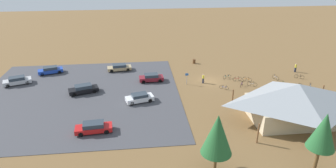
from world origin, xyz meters
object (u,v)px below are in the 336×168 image
trash_bin (194,61)px  car_blue_front_row (50,70)px  bicycle_teal_mid_cluster (227,77)px  car_red_aisle_side (94,127)px  car_tan_by_curb (119,67)px  lot_sign (187,77)px  bicycle_white_front_row (252,84)px  pine_mideast (217,134)px  car_black_end_stall (83,89)px  car_silver_far_end (17,81)px  visitor_near_lot (203,78)px  visitor_by_pavilion (296,68)px  bicycle_purple_edge_north (242,84)px  bicycle_blue_by_bin (224,87)px  bicycle_white_back_row (310,86)px  bicycle_orange_near_sign (247,79)px  car_maroon_inner_stall (151,78)px  bicycle_black_yard_right (299,77)px  bicycle_yellow_yard_left (298,85)px  bicycle_red_lone_east (237,79)px  bicycle_green_edge_south (282,84)px  car_white_back_corner (140,98)px  pine_far_west (324,131)px  bicycle_silver_near_porch (276,78)px  bike_pavilion (296,100)px

trash_bin → car_blue_front_row: size_ratio=0.19×
bicycle_teal_mid_cluster → car_red_aisle_side: 27.51m
car_tan_by_curb → lot_sign: bearing=146.2°
bicycle_white_front_row → car_red_aisle_side: (25.86, 11.93, 0.36)m
lot_sign → pine_mideast: size_ratio=0.32×
trash_bin → car_black_end_stall: 24.55m
car_silver_far_end → visitor_near_lot: bearing=174.9°
visitor_by_pavilion → visitor_near_lot: size_ratio=1.03×
bicycle_purple_edge_north → bicycle_blue_by_bin: bicycle_purple_edge_north is taller
bicycle_blue_by_bin → bicycle_white_back_row: (-14.98, 1.24, 0.03)m
bicycle_orange_near_sign → car_maroon_inner_stall: 17.50m
car_maroon_inner_stall → bicycle_black_yard_right: bearing=176.6°
lot_sign → car_tan_by_curb: 14.67m
bicycle_yellow_yard_left → bicycle_blue_by_bin: (12.95, -0.72, -0.05)m
bicycle_red_lone_east → car_blue_front_row: (34.89, -7.44, 0.36)m
car_black_end_stall → car_maroon_inner_stall: size_ratio=1.14×
bicycle_orange_near_sign → visitor_by_pavilion: bearing=-162.4°
bicycle_white_front_row → bicycle_red_lone_east: bicycle_red_lone_east is taller
pine_mideast → car_blue_front_row: size_ratio=1.40×
bicycle_green_edge_south → car_white_back_corner: bearing=7.9°
pine_far_west → bicycle_black_yard_right: bearing=-115.4°
bicycle_white_front_row → car_silver_far_end: 41.55m
bicycle_green_edge_south → car_silver_far_end: 46.82m
lot_sign → car_black_end_stall: 17.79m
bicycle_yellow_yard_left → trash_bin: bearing=-42.6°
bicycle_purple_edge_north → car_black_end_stall: bearing=-0.2°
bicycle_black_yard_right → car_tan_by_curb: (33.54, -7.78, 0.33)m
bicycle_silver_near_porch → car_red_aisle_side: bearing=24.6°
bicycle_green_edge_south → car_silver_far_end: bearing=-7.0°
bicycle_yellow_yard_left → bicycle_blue_by_bin: bicycle_yellow_yard_left is taller
bicycle_green_edge_south → bicycle_orange_near_sign: size_ratio=0.94×
car_tan_by_curb → bicycle_teal_mid_cluster: bearing=162.5°
car_maroon_inner_stall → bicycle_teal_mid_cluster: bearing=179.2°
bicycle_blue_by_bin → car_maroon_inner_stall: size_ratio=0.30×
pine_far_west → bicycle_blue_by_bin: pine_far_west is taller
visitor_near_lot → bicycle_red_lone_east: bearing=-177.3°
bike_pavilion → car_black_end_stall: bearing=-21.3°
bicycle_teal_mid_cluster → visitor_by_pavilion: visitor_by_pavilion is taller
pine_far_west → trash_bin: bearing=-79.8°
lot_sign → pine_far_west: (-9.74, 24.12, 3.52)m
visitor_near_lot → pine_mideast: bearing=80.4°
bicycle_purple_edge_north → visitor_by_pavilion: size_ratio=0.87×
car_blue_front_row → bicycle_white_front_row: bearing=164.7°
pine_mideast → visitor_by_pavilion: size_ratio=3.83×
lot_sign → bicycle_teal_mid_cluster: (-7.95, -1.80, -1.05)m
bicycle_white_front_row → visitor_near_lot: visitor_near_lot is taller
bicycle_purple_edge_north → bicycle_orange_near_sign: (-1.72, -1.94, 0.00)m
bicycle_orange_near_sign → car_black_end_stall: (28.90, 1.84, 0.37)m
bicycle_white_back_row → car_red_aisle_side: 36.96m
trash_bin → bicycle_white_back_row: (-17.57, 14.80, -0.07)m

